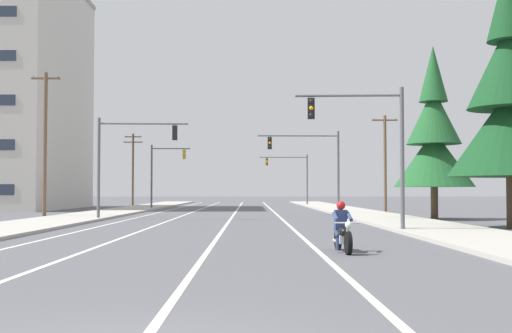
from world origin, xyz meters
TOP-DOWN VIEW (x-y plane):
  - lane_stripe_center at (0.09, 45.00)m, footprint 0.16×100.00m
  - lane_stripe_left at (-3.46, 45.00)m, footprint 0.16×100.00m
  - lane_stripe_right at (3.30, 45.00)m, footprint 0.16×100.00m
  - lane_stripe_far_left at (-6.11, 45.00)m, footprint 0.16×100.00m
  - sidewalk_kerb_right at (9.64, 40.00)m, footprint 4.40×110.00m
  - sidewalk_kerb_left at (-9.64, 40.00)m, footprint 4.40×110.00m
  - motorcycle_with_rider at (3.97, 12.02)m, footprint 0.70×2.19m
  - traffic_signal_near_right at (6.50, 21.16)m, footprint 4.65×0.42m
  - traffic_signal_near_left at (-6.29, 33.08)m, footprint 5.50×0.46m
  - traffic_signal_mid_right at (6.06, 41.80)m, footprint 6.09×0.42m
  - traffic_signal_mid_left at (-7.18, 56.60)m, footprint 3.76×0.53m
  - traffic_signal_far_right at (6.51, 72.96)m, footprint 5.88×0.64m
  - utility_pole_left_near at (-12.23, 36.49)m, footprint 1.92×0.26m
  - utility_pole_right_far at (12.85, 49.15)m, footprint 2.19×0.26m
  - utility_pole_left_far at (-13.07, 73.56)m, footprint 2.31×0.26m
  - conifer_tree_right_verge_near at (13.56, 23.72)m, footprint 5.93×5.93m
  - conifer_tree_right_verge_far at (12.68, 33.60)m, footprint 4.91×4.91m

SIDE VIEW (x-z plane):
  - lane_stripe_center at x=0.09m, z-range 0.00..0.01m
  - lane_stripe_left at x=-3.46m, z-range 0.00..0.01m
  - lane_stripe_right at x=3.30m, z-range 0.00..0.01m
  - lane_stripe_far_left at x=-6.11m, z-range 0.00..0.01m
  - sidewalk_kerb_right at x=9.64m, z-range 0.00..0.14m
  - sidewalk_kerb_left at x=-9.64m, z-range 0.00..0.14m
  - motorcycle_with_rider at x=3.97m, z-range -0.14..1.32m
  - traffic_signal_mid_left at x=-7.18m, z-range 0.93..7.13m
  - traffic_signal_near_right at x=6.50m, z-range 0.98..7.18m
  - traffic_signal_near_left at x=-6.29m, z-range 1.04..7.24m
  - traffic_signal_far_right at x=6.51m, z-range 1.06..7.26m
  - traffic_signal_mid_right at x=6.06m, z-range 1.07..7.27m
  - utility_pole_right_far at x=12.85m, z-range 0.21..8.43m
  - utility_pole_left_far at x=-13.07m, z-range 0.36..9.15m
  - conifer_tree_right_verge_far at x=12.68m, z-range -0.45..10.35m
  - utility_pole_left_near at x=-12.23m, z-range 0.19..9.79m
  - conifer_tree_right_verge_near at x=13.56m, z-range -0.54..12.51m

